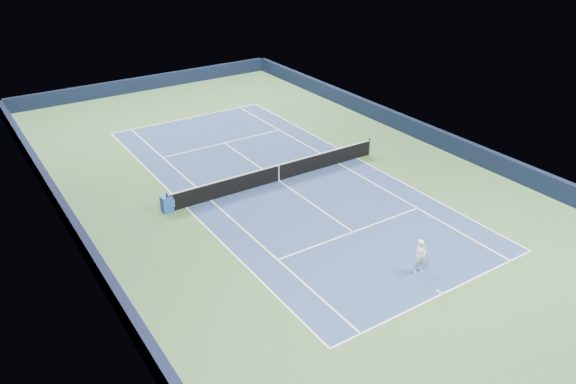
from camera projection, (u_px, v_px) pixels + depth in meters
ground at (279, 181)px, 30.62m from camera, size 40.00×40.00×0.00m
wall_far at (147, 83)px, 45.07m from camera, size 22.00×0.35×1.10m
wall_right at (422, 132)px, 35.63m from camera, size 0.35×40.00×1.10m
wall_left at (75, 229)px, 25.10m from camera, size 0.35×40.00×1.10m
court_surface at (279, 181)px, 30.62m from camera, size 10.97×23.77×0.01m
baseline_far at (188, 118)px, 39.43m from camera, size 10.97×0.08×0.00m
baseline_near at (442, 294)px, 21.80m from camera, size 10.97×0.08×0.00m
sideline_doubles_right at (357, 158)px, 33.28m from camera, size 0.08×23.77×0.00m
sideline_doubles_left at (186, 207)px, 27.94m from camera, size 0.08×23.77×0.00m
sideline_singles_right at (338, 163)px, 32.61m from camera, size 0.08×23.77×0.00m
sideline_singles_left at (211, 200)px, 28.61m from camera, size 0.08×23.77×0.00m
service_line_far at (224, 143)px, 35.36m from camera, size 8.23×0.08×0.00m
service_line_near at (353, 232)px, 25.87m from camera, size 8.23×0.08×0.00m
center_service_line at (279, 181)px, 30.61m from camera, size 0.08×12.80×0.00m
center_mark_far at (189, 119)px, 39.32m from camera, size 0.08×0.30×0.00m
center_mark_near at (440, 292)px, 21.91m from camera, size 0.08×0.30×0.00m
tennis_net at (279, 172)px, 30.38m from camera, size 12.90×0.10×1.07m
sponsor_cube at (167, 204)px, 27.41m from camera, size 0.59×0.49×0.85m
tennis_player at (420, 256)px, 22.75m from camera, size 0.75×1.24×2.75m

